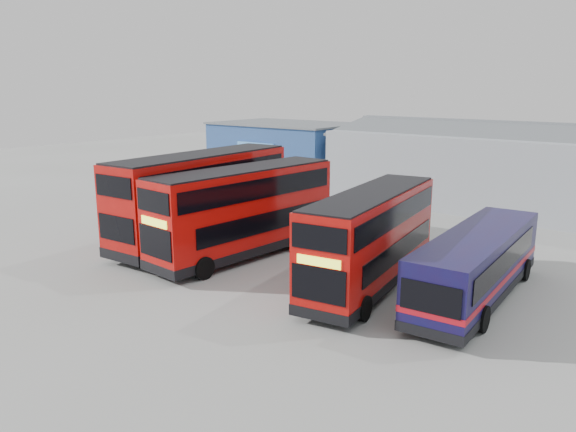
{
  "coord_description": "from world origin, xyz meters",
  "views": [
    {
      "loc": [
        17.11,
        -20.8,
        8.33
      ],
      "look_at": [
        0.5,
        0.04,
        2.1
      ],
      "focal_mm": 35.0,
      "sensor_mm": 36.0,
      "label": 1
    }
  ],
  "objects_px": {
    "office_block": "(286,152)",
    "double_decker_centre": "(244,213)",
    "double_decker_left": "(203,199)",
    "double_decker_right": "(371,241)",
    "single_decker_blue": "(477,267)",
    "maintenance_shed": "(559,172)",
    "panel_van": "(251,172)"
  },
  "relations": [
    {
      "from": "maintenance_shed",
      "to": "double_decker_right",
      "type": "bearing_deg",
      "value": -95.85
    },
    {
      "from": "maintenance_shed",
      "to": "single_decker_blue",
      "type": "relative_size",
      "value": 2.96
    },
    {
      "from": "maintenance_shed",
      "to": "double_decker_right",
      "type": "relative_size",
      "value": 3.07
    },
    {
      "from": "double_decker_centre",
      "to": "panel_van",
      "type": "xyz_separation_m",
      "value": [
        -13.16,
        15.02,
        -1.0
      ]
    },
    {
      "from": "single_decker_blue",
      "to": "double_decker_right",
      "type": "bearing_deg",
      "value": 14.96
    },
    {
      "from": "office_block",
      "to": "single_decker_blue",
      "type": "xyz_separation_m",
      "value": [
        23.83,
        -17.76,
        -1.21
      ]
    },
    {
      "from": "office_block",
      "to": "panel_van",
      "type": "xyz_separation_m",
      "value": [
        -0.49,
        -4.09,
        -1.38
      ]
    },
    {
      "from": "maintenance_shed",
      "to": "panel_van",
      "type": "xyz_separation_m",
      "value": [
        -22.49,
        -6.1,
        -1.4
      ]
    },
    {
      "from": "maintenance_shed",
      "to": "double_decker_left",
      "type": "bearing_deg",
      "value": -121.9
    },
    {
      "from": "maintenance_shed",
      "to": "double_decker_left",
      "type": "relative_size",
      "value": 2.63
    },
    {
      "from": "office_block",
      "to": "double_decker_left",
      "type": "distance_m",
      "value": 20.75
    },
    {
      "from": "double_decker_left",
      "to": "double_decker_right",
      "type": "bearing_deg",
      "value": 173.39
    },
    {
      "from": "double_decker_left",
      "to": "double_decker_centre",
      "type": "relative_size",
      "value": 1.09
    },
    {
      "from": "double_decker_centre",
      "to": "double_decker_right",
      "type": "xyz_separation_m",
      "value": [
        7.17,
        -0.02,
        -0.16
      ]
    },
    {
      "from": "double_decker_left",
      "to": "double_decker_centre",
      "type": "height_order",
      "value": "double_decker_left"
    },
    {
      "from": "double_decker_centre",
      "to": "single_decker_blue",
      "type": "height_order",
      "value": "double_decker_centre"
    },
    {
      "from": "maintenance_shed",
      "to": "double_decker_right",
      "type": "xyz_separation_m",
      "value": [
        -2.17,
        -21.14,
        -0.56
      ]
    },
    {
      "from": "double_decker_left",
      "to": "single_decker_blue",
      "type": "xyz_separation_m",
      "value": [
        14.67,
        0.85,
        -1.04
      ]
    },
    {
      "from": "office_block",
      "to": "double_decker_left",
      "type": "xyz_separation_m",
      "value": [
        9.16,
        -18.62,
        -0.17
      ]
    },
    {
      "from": "office_block",
      "to": "single_decker_blue",
      "type": "distance_m",
      "value": 29.75
    },
    {
      "from": "double_decker_centre",
      "to": "double_decker_right",
      "type": "height_order",
      "value": "double_decker_centre"
    },
    {
      "from": "maintenance_shed",
      "to": "single_decker_blue",
      "type": "distance_m",
      "value": 19.89
    },
    {
      "from": "double_decker_right",
      "to": "panel_van",
      "type": "relative_size",
      "value": 1.88
    },
    {
      "from": "office_block",
      "to": "double_decker_left",
      "type": "relative_size",
      "value": 1.06
    },
    {
      "from": "double_decker_right",
      "to": "panel_van",
      "type": "distance_m",
      "value": 25.3
    },
    {
      "from": "office_block",
      "to": "double_decker_centre",
      "type": "bearing_deg",
      "value": -56.48
    },
    {
      "from": "single_decker_blue",
      "to": "double_decker_centre",
      "type": "bearing_deg",
      "value": 2.88
    },
    {
      "from": "double_decker_left",
      "to": "double_decker_centre",
      "type": "distance_m",
      "value": 3.54
    },
    {
      "from": "maintenance_shed",
      "to": "single_decker_blue",
      "type": "bearing_deg",
      "value": -84.71
    },
    {
      "from": "double_decker_left",
      "to": "double_decker_right",
      "type": "relative_size",
      "value": 1.17
    },
    {
      "from": "maintenance_shed",
      "to": "double_decker_right",
      "type": "distance_m",
      "value": 21.26
    },
    {
      "from": "office_block",
      "to": "double_decker_right",
      "type": "bearing_deg",
      "value": -43.98
    }
  ]
}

